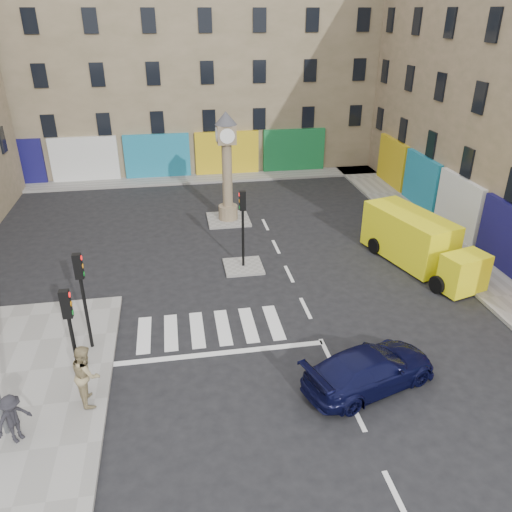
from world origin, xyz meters
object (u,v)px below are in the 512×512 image
object	(u,v)px
pedestrian_tan	(86,374)
traffic_light_left_far	(82,287)
traffic_light_island	(243,217)
navy_sedan	(370,369)
pedestrian_dark	(13,419)
traffic_light_left_near	(70,327)
yellow_van	(418,242)
clock_pillar	(227,161)

from	to	relation	value
pedestrian_tan	traffic_light_left_far	bearing A→B (deg)	-8.05
traffic_light_island	navy_sedan	world-z (taller)	traffic_light_island
navy_sedan	pedestrian_dark	size ratio (longest dim) A/B	3.00
navy_sedan	pedestrian_dark	world-z (taller)	pedestrian_dark
pedestrian_tan	traffic_light_left_near	bearing A→B (deg)	20.08
traffic_light_island	navy_sedan	xyz separation A→B (m)	(2.83, -8.89, -1.92)
traffic_light_island	navy_sedan	bearing A→B (deg)	-72.34
traffic_light_left_far	navy_sedan	bearing A→B (deg)	-20.90
pedestrian_dark	traffic_light_left_near	bearing A→B (deg)	0.92
yellow_van	pedestrian_tan	bearing A→B (deg)	-168.57
traffic_light_left_far	traffic_light_island	xyz separation A→B (m)	(6.30, 5.40, -0.03)
traffic_light_island	clock_pillar	xyz separation A→B (m)	(0.00, 6.00, 0.96)
traffic_light_left_far	yellow_van	distance (m)	15.21
traffic_light_left_near	traffic_light_island	distance (m)	10.03
traffic_light_left_near	traffic_light_island	xyz separation A→B (m)	(6.30, 7.80, -0.03)
traffic_light_island	yellow_van	size ratio (longest dim) A/B	0.54
traffic_light_left_near	traffic_light_left_far	size ratio (longest dim) A/B	1.00
traffic_light_island	navy_sedan	size ratio (longest dim) A/B	0.80
pedestrian_tan	pedestrian_dark	xyz separation A→B (m)	(-1.81, -1.31, -0.24)
yellow_van	pedestrian_tan	world-z (taller)	yellow_van
navy_sedan	pedestrian_tan	size ratio (longest dim) A/B	2.30
traffic_light_left_far	pedestrian_tan	xyz separation A→B (m)	(0.30, -2.84, -1.46)
traffic_light_left_far	clock_pillar	world-z (taller)	clock_pillar
yellow_van	pedestrian_dark	xyz separation A→B (m)	(-16.00, -8.52, -0.26)
yellow_van	pedestrian_dark	size ratio (longest dim) A/B	4.41
traffic_light_island	pedestrian_tan	world-z (taller)	traffic_light_island
navy_sedan	clock_pillar	bearing A→B (deg)	-7.94
traffic_light_left_near	clock_pillar	world-z (taller)	clock_pillar
traffic_light_left_near	yellow_van	distance (m)	16.06
traffic_light_island	yellow_van	world-z (taller)	traffic_light_island
navy_sedan	yellow_van	distance (m)	9.52
traffic_light_island	pedestrian_dark	distance (m)	12.45
traffic_light_island	pedestrian_dark	xyz separation A→B (m)	(-7.81, -9.55, -1.67)
clock_pillar	yellow_van	distance (m)	11.05
clock_pillar	yellow_van	size ratio (longest dim) A/B	0.89
traffic_light_left_far	pedestrian_dark	bearing A→B (deg)	-109.97
traffic_light_left_far	traffic_light_left_near	bearing A→B (deg)	-90.00
traffic_light_island	clock_pillar	size ratio (longest dim) A/B	0.61
clock_pillar	pedestrian_dark	bearing A→B (deg)	-116.67
navy_sedan	yellow_van	size ratio (longest dim) A/B	0.68
pedestrian_tan	pedestrian_dark	world-z (taller)	pedestrian_tan
traffic_light_left_near	clock_pillar	size ratio (longest dim) A/B	0.61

